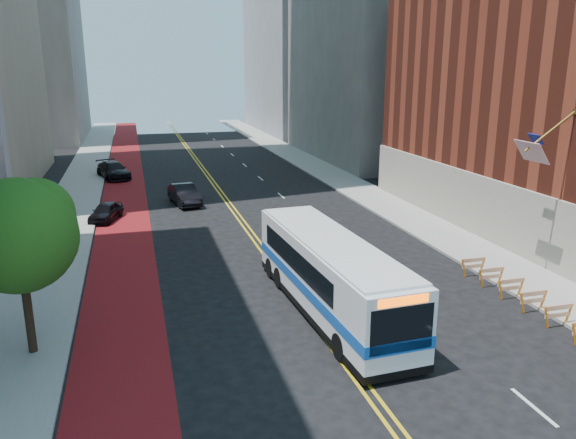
% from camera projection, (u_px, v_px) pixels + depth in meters
% --- Properties ---
extents(ground, '(160.00, 160.00, 0.00)m').
position_uv_depth(ground, '(371.00, 396.00, 18.73)').
color(ground, black).
rests_on(ground, ground).
extents(sidewalk_left, '(4.00, 140.00, 0.15)m').
position_uv_depth(sidewalk_left, '(72.00, 207.00, 43.52)').
color(sidewalk_left, gray).
rests_on(sidewalk_left, ground).
extents(sidewalk_right, '(4.00, 140.00, 0.15)m').
position_uv_depth(sidewalk_right, '(360.00, 190.00, 49.70)').
color(sidewalk_right, gray).
rests_on(sidewalk_right, ground).
extents(bus_lane_paint, '(3.60, 140.00, 0.01)m').
position_uv_depth(bus_lane_paint, '(124.00, 205.00, 44.55)').
color(bus_lane_paint, maroon).
rests_on(bus_lane_paint, ground).
extents(center_line_inner, '(0.14, 140.00, 0.01)m').
position_uv_depth(center_line_inner, '(223.00, 199.00, 46.58)').
color(center_line_inner, gold).
rests_on(center_line_inner, ground).
extents(center_line_outer, '(0.14, 140.00, 0.01)m').
position_uv_depth(center_line_outer, '(227.00, 199.00, 46.68)').
color(center_line_outer, gold).
rests_on(center_line_outer, ground).
extents(lane_dashes, '(0.14, 98.20, 0.01)m').
position_uv_depth(lane_dashes, '(260.00, 178.00, 55.30)').
color(lane_dashes, silver).
rests_on(lane_dashes, ground).
extents(construction_barriers, '(1.42, 10.91, 1.00)m').
position_uv_depth(construction_barriers, '(545.00, 305.00, 24.21)').
color(construction_barriers, orange).
rests_on(construction_barriers, ground).
extents(street_tree, '(4.20, 4.20, 6.70)m').
position_uv_depth(street_tree, '(20.00, 231.00, 20.17)').
color(street_tree, black).
rests_on(street_tree, sidewalk_left).
extents(transit_bus, '(3.39, 12.63, 3.44)m').
position_uv_depth(transit_bus, '(329.00, 274.00, 24.76)').
color(transit_bus, silver).
rests_on(transit_bus, ground).
extents(car_a, '(2.68, 4.07, 1.29)m').
position_uv_depth(car_a, '(106.00, 212.00, 40.00)').
color(car_a, black).
rests_on(car_a, ground).
extents(car_b, '(2.46, 5.02, 1.58)m').
position_uv_depth(car_b, '(184.00, 194.00, 44.67)').
color(car_b, black).
rests_on(car_b, ground).
extents(car_c, '(3.80, 5.93, 1.60)m').
position_uv_depth(car_c, '(113.00, 170.00, 55.13)').
color(car_c, black).
rests_on(car_c, ground).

